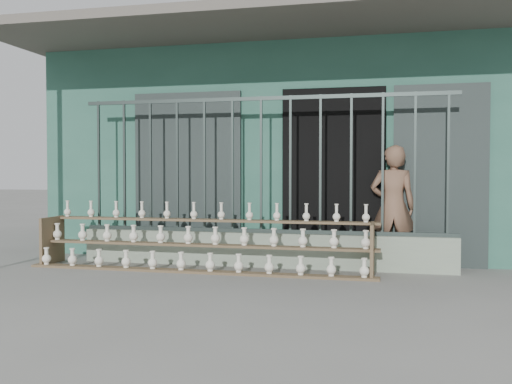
# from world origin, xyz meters

# --- Properties ---
(ground) EXTENTS (60.00, 60.00, 0.00)m
(ground) POSITION_xyz_m (0.00, 0.00, 0.00)
(ground) COLOR slate
(workshop_building) EXTENTS (7.40, 6.60, 3.21)m
(workshop_building) POSITION_xyz_m (0.00, 4.23, 1.62)
(workshop_building) COLOR #2C5E4D
(workshop_building) RESTS_ON ground
(parapet_wall) EXTENTS (5.00, 0.20, 0.45)m
(parapet_wall) POSITION_xyz_m (0.00, 1.30, 0.23)
(parapet_wall) COLOR gray
(parapet_wall) RESTS_ON ground
(security_fence) EXTENTS (5.00, 0.04, 1.80)m
(security_fence) POSITION_xyz_m (-0.00, 1.30, 1.35)
(security_fence) COLOR #283330
(security_fence) RESTS_ON parapet_wall
(shelf_rack) EXTENTS (4.50, 0.68, 0.85)m
(shelf_rack) POSITION_xyz_m (-0.69, 0.89, 0.36)
(shelf_rack) COLOR brown
(shelf_rack) RESTS_ON ground
(elderly_woman) EXTENTS (0.61, 0.42, 1.60)m
(elderly_woman) POSITION_xyz_m (1.70, 1.62, 0.80)
(elderly_woman) COLOR brown
(elderly_woman) RESTS_ON ground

